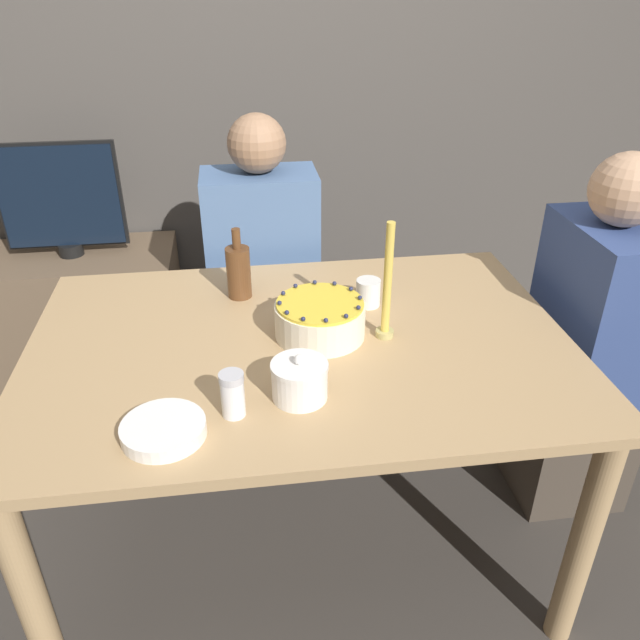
# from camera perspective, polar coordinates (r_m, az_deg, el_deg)

# --- Properties ---
(ground_plane) EXTENTS (12.00, 12.00, 0.00)m
(ground_plane) POSITION_cam_1_polar(r_m,az_deg,el_deg) (2.16, -1.45, -19.06)
(ground_plane) COLOR #3D3833
(wall_behind) EXTENTS (8.00, 0.05, 2.60)m
(wall_behind) POSITION_cam_1_polar(r_m,az_deg,el_deg) (2.83, -5.40, 23.20)
(wall_behind) COLOR #4C4742
(wall_behind) RESTS_ON ground_plane
(dining_table) EXTENTS (1.44, 0.98, 0.75)m
(dining_table) POSITION_cam_1_polar(r_m,az_deg,el_deg) (1.72, -1.72, -4.94)
(dining_table) COLOR tan
(dining_table) RESTS_ON ground_plane
(cake) EXTENTS (0.24, 0.24, 0.11)m
(cake) POSITION_cam_1_polar(r_m,az_deg,el_deg) (1.66, 0.00, 0.12)
(cake) COLOR #EFE5CC
(cake) RESTS_ON dining_table
(sugar_bowl) EXTENTS (0.13, 0.13, 0.12)m
(sugar_bowl) POSITION_cam_1_polar(r_m,az_deg,el_deg) (1.43, -1.88, -5.53)
(sugar_bowl) COLOR white
(sugar_bowl) RESTS_ON dining_table
(sugar_shaker) EXTENTS (0.06, 0.06, 0.11)m
(sugar_shaker) POSITION_cam_1_polar(r_m,az_deg,el_deg) (1.39, -8.00, -6.73)
(sugar_shaker) COLOR white
(sugar_shaker) RESTS_ON dining_table
(plate_stack) EXTENTS (0.18, 0.18, 0.03)m
(plate_stack) POSITION_cam_1_polar(r_m,az_deg,el_deg) (1.38, -14.12, -9.71)
(plate_stack) COLOR white
(plate_stack) RESTS_ON dining_table
(candle) EXTENTS (0.05, 0.05, 0.33)m
(candle) POSITION_cam_1_polar(r_m,az_deg,el_deg) (1.63, 6.15, 2.64)
(candle) COLOR tan
(candle) RESTS_ON dining_table
(bottle) EXTENTS (0.07, 0.07, 0.22)m
(bottle) POSITION_cam_1_polar(r_m,az_deg,el_deg) (1.87, -7.46, 4.45)
(bottle) COLOR brown
(bottle) RESTS_ON dining_table
(cup) EXTENTS (0.07, 0.07, 0.08)m
(cup) POSITION_cam_1_polar(r_m,az_deg,el_deg) (1.82, 4.42, 2.51)
(cup) COLOR white
(cup) RESTS_ON dining_table
(person_man_blue_shirt) EXTENTS (0.40, 0.34, 1.20)m
(person_man_blue_shirt) POSITION_cam_1_polar(r_m,az_deg,el_deg) (2.37, -5.10, 2.05)
(person_man_blue_shirt) COLOR #595960
(person_man_blue_shirt) RESTS_ON ground_plane
(person_woman_floral) EXTENTS (0.34, 0.40, 1.19)m
(person_woman_floral) POSITION_cam_1_polar(r_m,az_deg,el_deg) (2.17, 22.97, -3.56)
(person_woman_floral) COLOR #473D33
(person_woman_floral) RESTS_ON ground_plane
(side_cabinet) EXTENTS (0.83, 0.44, 0.55)m
(side_cabinet) POSITION_cam_1_polar(r_m,az_deg,el_deg) (2.96, -20.73, 0.72)
(side_cabinet) COLOR brown
(side_cabinet) RESTS_ON ground_plane
(tv_monitor) EXTENTS (0.49, 0.10, 0.47)m
(tv_monitor) POSITION_cam_1_polar(r_m,az_deg,el_deg) (2.77, -22.65, 10.17)
(tv_monitor) COLOR black
(tv_monitor) RESTS_ON side_cabinet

